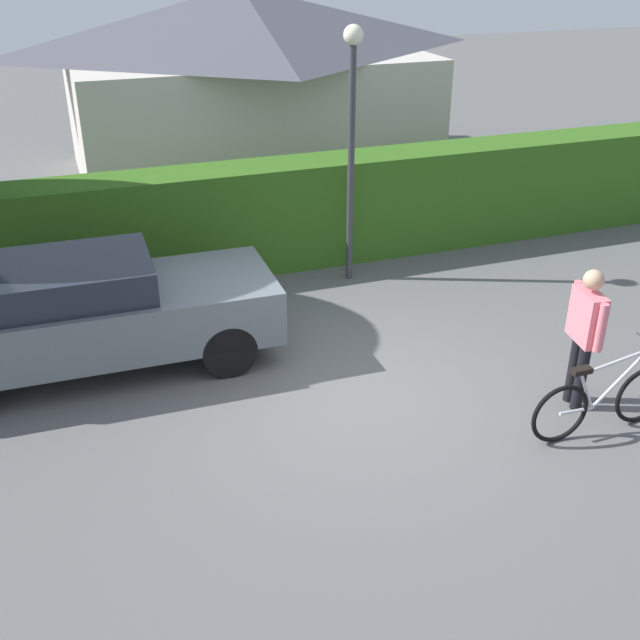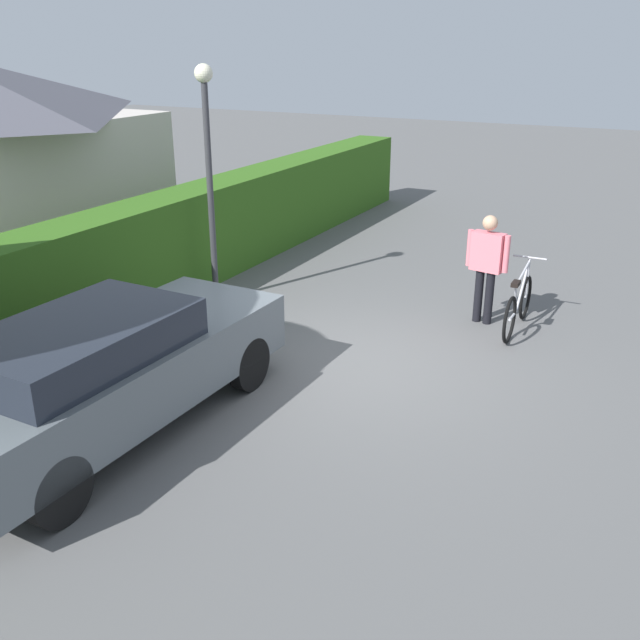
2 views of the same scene
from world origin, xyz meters
The scene contains 7 objects.
ground_plane centered at (0.00, 0.00, 0.00)m, with size 60.00×60.00×0.00m, color #595959.
hedge_row centered at (0.00, 4.00, 0.83)m, with size 19.89×0.90×1.66m, color #32601A.
parked_car_near centered at (-2.84, 1.60, 0.78)m, with size 4.48×1.71×1.44m.
bicycle centered at (2.22, -1.65, 0.39)m, with size 1.75×0.50×1.00m.
person_rider centered at (2.29, -1.11, 0.98)m, with size 0.28×0.67×1.67m.
street_lamp centered at (1.19, 3.08, 2.46)m, with size 0.28×0.28×3.74m.
fire_hydrant centered at (-2.07, 3.03, 0.41)m, with size 0.20×0.20×0.81m.
Camera 2 is at (-7.94, -3.59, 4.07)m, focal length 40.03 mm.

